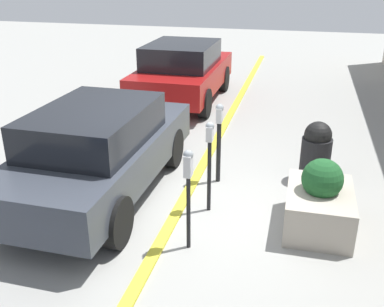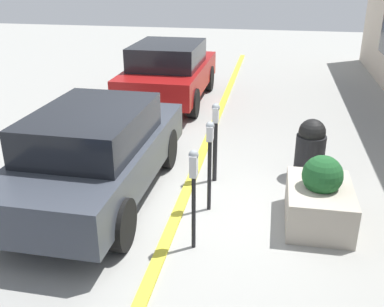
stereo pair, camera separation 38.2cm
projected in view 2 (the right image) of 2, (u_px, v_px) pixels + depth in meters
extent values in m
plane|color=#999993|center=(186.00, 207.00, 6.90)|extent=(40.00, 40.00, 0.00)
cube|color=gold|center=(181.00, 205.00, 6.91)|extent=(24.50, 0.16, 0.04)
cylinder|color=black|center=(194.00, 213.00, 5.73)|extent=(0.05, 0.05, 1.04)
cube|color=silver|center=(194.00, 166.00, 5.47)|extent=(0.15, 0.09, 0.28)
sphere|color=gray|center=(194.00, 155.00, 5.41)|extent=(0.12, 0.12, 0.12)
cylinder|color=black|center=(209.00, 176.00, 6.62)|extent=(0.06, 0.06, 1.12)
cube|color=silver|center=(210.00, 133.00, 6.36)|extent=(0.14, 0.09, 0.22)
sphere|color=gray|center=(210.00, 126.00, 6.32)|extent=(0.12, 0.12, 0.12)
cylinder|color=black|center=(215.00, 152.00, 7.54)|extent=(0.08, 0.08, 1.06)
cube|color=silver|center=(216.00, 115.00, 7.28)|extent=(0.16, 0.09, 0.25)
sphere|color=gray|center=(216.00, 107.00, 7.23)|extent=(0.13, 0.13, 0.13)
cube|color=#B2A899|center=(319.00, 205.00, 6.37)|extent=(1.27, 0.90, 0.58)
sphere|color=#1E5628|center=(322.00, 175.00, 6.19)|extent=(0.56, 0.56, 0.56)
cube|color=#383D47|center=(99.00, 158.00, 6.97)|extent=(4.25, 1.79, 0.61)
cube|color=black|center=(92.00, 127.00, 6.59)|extent=(2.22, 1.54, 0.54)
cylinder|color=black|center=(168.00, 148.00, 8.14)|extent=(0.71, 0.20, 0.71)
cylinder|color=black|center=(86.00, 143.00, 8.40)|extent=(0.71, 0.20, 0.71)
cylinder|color=black|center=(121.00, 225.00, 5.78)|extent=(0.71, 0.20, 0.71)
cylinder|color=black|center=(10.00, 213.00, 6.04)|extent=(0.71, 0.20, 0.71)
cube|color=maroon|center=(170.00, 76.00, 11.91)|extent=(4.12, 1.91, 0.63)
cube|color=black|center=(168.00, 55.00, 11.52)|extent=(2.15, 1.67, 0.57)
cylinder|color=black|center=(209.00, 78.00, 13.04)|extent=(0.71, 0.23, 0.71)
cylinder|color=black|center=(151.00, 76.00, 13.33)|extent=(0.71, 0.23, 0.71)
cylinder|color=black|center=(193.00, 103.00, 10.74)|extent=(0.71, 0.23, 0.71)
cylinder|color=black|center=(124.00, 100.00, 11.02)|extent=(0.71, 0.23, 0.71)
cylinder|color=black|center=(309.00, 156.00, 7.75)|extent=(0.51, 0.51, 0.76)
sphere|color=black|center=(312.00, 132.00, 7.57)|extent=(0.46, 0.46, 0.46)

